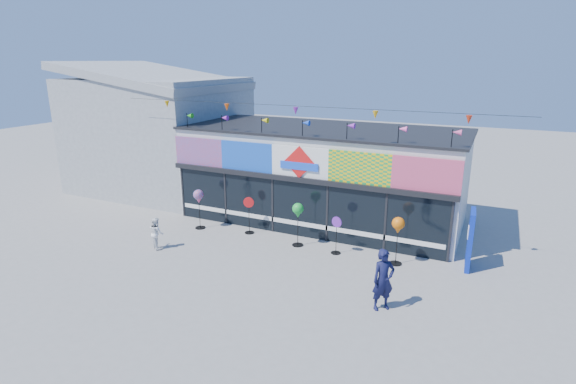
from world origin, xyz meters
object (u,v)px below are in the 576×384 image
Objects in this scene: spinner_3 at (336,234)px; child at (157,233)px; adult_man at (383,280)px; spinner_2 at (298,212)px; blue_sign at (470,240)px; spinner_4 at (398,227)px; spinner_1 at (249,214)px; spinner_0 at (199,198)px.

child is at bearing -158.94° from spinner_3.
child is (-8.85, 0.67, -0.31)m from adult_man.
spinner_2 is at bearing 177.47° from spinner_3.
adult_man is at bearing -120.60° from blue_sign.
blue_sign is 1.13× the size of adult_man.
spinner_2 is 3.80m from spinner_4.
spinner_1 is 2.44m from spinner_2.
spinner_3 is at bearing -173.19° from blue_sign.
spinner_1 is 6.19m from spinner_4.
adult_man is at bearing -37.93° from spinner_2.
blue_sign is at bearing 6.81° from spinner_2.
spinner_2 is 1.41× the size of child.
child is at bearing -152.16° from spinner_2.
adult_man is (-2.03, -3.91, -0.13)m from blue_sign.
spinner_2 is 5.20m from adult_man.
adult_man is (2.50, -3.11, 0.16)m from spinner_3.
adult_man reaches higher than spinner_2.
child is at bearing -163.86° from spinner_4.
spinner_4 is at bearing -3.39° from spinner_1.
blue_sign is at bearing 4.32° from spinner_0.
spinner_2 is at bearing 179.46° from spinner_4.
blue_sign is 11.36m from child.
spinner_1 is at bearing 109.75° from adult_man.
spinner_4 reaches higher than spinner_3.
adult_man is at bearing -28.62° from spinner_1.
spinner_4 is (6.15, -0.36, 0.58)m from spinner_1.
child is (-6.35, -2.44, -0.15)m from spinner_3.
spinner_2 is at bearing 0.93° from spinner_0.
spinner_2 reaches higher than spinner_0.
spinner_2 is at bearing 100.45° from adult_man.
spinner_0 is 9.18m from adult_man.
blue_sign reaches higher than spinner_1.
blue_sign is at bearing 2.71° from spinner_1.
spinner_2 reaches higher than spinner_3.
child is (-8.57, -2.48, -0.79)m from spinner_4.
spinner_0 is at bearing -179.74° from spinner_4.
adult_man is (8.63, -3.11, -0.45)m from spinner_0.
spinner_0 reaches higher than child.
blue_sign is 1.21× the size of spinner_2.
adult_man is at bearing -153.94° from child.
spinner_2 is 0.99× the size of spinner_4.
spinner_3 is (1.59, -0.07, -0.62)m from spinner_2.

